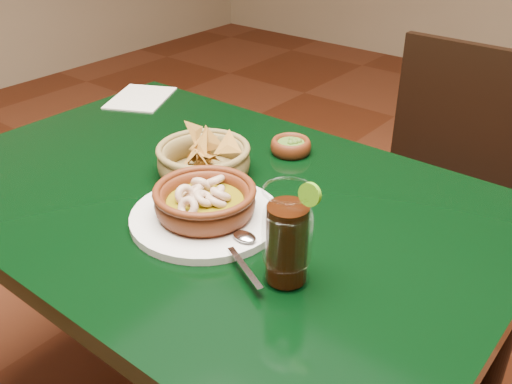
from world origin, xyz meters
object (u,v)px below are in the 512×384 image
Objects in this scene: dining_table at (210,233)px; shrimp_plate at (205,205)px; cola_drink at (287,237)px; dining_chair at (433,194)px; chip_basket at (204,160)px.

shrimp_plate is (0.07, -0.08, 0.13)m from dining_table.
dining_table is at bearing 130.70° from shrimp_plate.
cola_drink reaches higher than shrimp_plate.
dining_chair is 0.77m from chip_basket.
dining_chair is 4.85× the size of cola_drink.
chip_basket reaches higher than shrimp_plate.
shrimp_plate is at bearing -49.30° from dining_table.
chip_basket is at bearing 139.26° from dining_table.
shrimp_plate is 0.23m from cola_drink.
chip_basket is at bearing -112.28° from dining_chair.
shrimp_plate reaches higher than dining_table.
dining_chair is 0.90m from cola_drink.
chip_basket is at bearing 152.81° from cola_drink.
cola_drink reaches higher than chip_basket.
dining_table is 3.33× the size of shrimp_plate.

